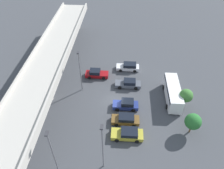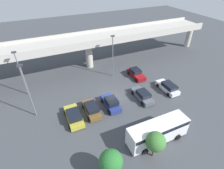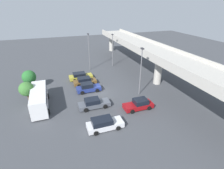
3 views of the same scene
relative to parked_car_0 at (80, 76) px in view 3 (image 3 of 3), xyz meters
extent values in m
plane|color=#424449|center=(7.20, 2.14, -0.69)|extent=(119.52, 119.52, 0.00)
cube|color=#BCB7AD|center=(7.20, 14.19, 5.31)|extent=(55.77, 6.22, 0.90)
cube|color=#BCB7AD|center=(7.20, 11.23, 6.04)|extent=(55.77, 0.30, 0.55)
cube|color=#BCB7AD|center=(7.20, 17.15, 6.04)|extent=(55.77, 0.30, 0.55)
cylinder|color=#BCB7AD|center=(-20.68, 14.19, 2.09)|extent=(1.46, 1.46, 5.55)
cylinder|color=#BCB7AD|center=(7.20, 14.19, 2.09)|extent=(1.46, 1.46, 5.55)
cube|color=gold|center=(0.00, 0.10, -0.18)|extent=(1.96, 4.84, 0.67)
cube|color=black|center=(0.00, -0.23, 0.46)|extent=(1.80, 2.51, 0.62)
cylinder|color=black|center=(-1.00, 1.59, -0.38)|extent=(0.22, 0.62, 0.62)
cylinder|color=black|center=(1.00, 1.59, -0.38)|extent=(0.22, 0.62, 0.62)
cylinder|color=black|center=(-1.00, -1.40, -0.38)|extent=(0.22, 0.62, 0.62)
cylinder|color=black|center=(1.00, -1.40, -0.38)|extent=(0.22, 0.62, 0.62)
cube|color=brown|center=(2.81, 0.40, -0.19)|extent=(1.81, 4.47, 0.68)
cube|color=black|center=(2.81, 0.25, 0.46)|extent=(1.67, 2.47, 0.61)
cylinder|color=black|center=(1.88, 1.79, -0.39)|extent=(0.22, 0.61, 0.61)
cylinder|color=black|center=(3.74, 1.79, -0.39)|extent=(0.22, 0.61, 0.61)
cylinder|color=black|center=(1.88, -0.98, -0.39)|extent=(0.22, 0.61, 0.61)
cylinder|color=black|center=(3.74, -0.98, -0.39)|extent=(0.22, 0.61, 0.61)
cube|color=navy|center=(6.03, 0.45, -0.14)|extent=(1.79, 4.37, 0.71)
cube|color=black|center=(6.03, 0.12, 0.59)|extent=(1.65, 2.10, 0.75)
cylinder|color=black|center=(5.11, 1.80, -0.34)|extent=(0.22, 0.69, 0.69)
cylinder|color=black|center=(6.95, 1.80, -0.34)|extent=(0.22, 0.69, 0.69)
cylinder|color=black|center=(5.11, -0.91, -0.34)|extent=(0.22, 0.69, 0.69)
cylinder|color=black|center=(6.95, -0.91, -0.34)|extent=(0.22, 0.69, 0.69)
cube|color=#515660|center=(11.63, 0.08, -0.17)|extent=(1.78, 4.87, 0.66)
cube|color=black|center=(11.63, -0.24, 0.49)|extent=(1.64, 2.22, 0.68)
cylinder|color=black|center=(10.72, 1.59, -0.35)|extent=(0.22, 0.69, 0.69)
cylinder|color=black|center=(12.54, 1.59, -0.35)|extent=(0.22, 0.69, 0.69)
cylinder|color=black|center=(10.72, -1.43, -0.35)|extent=(0.22, 0.69, 0.69)
cylinder|color=black|center=(12.54, -1.43, -0.35)|extent=(0.22, 0.69, 0.69)
cube|color=maroon|center=(14.26, 6.34, -0.16)|extent=(1.82, 4.56, 0.69)
cube|color=black|center=(14.26, 6.70, 0.53)|extent=(1.67, 2.07, 0.70)
cylinder|color=black|center=(15.19, 4.92, -0.36)|extent=(0.22, 0.66, 0.66)
cylinder|color=black|center=(13.33, 4.92, -0.36)|extent=(0.22, 0.66, 0.66)
cylinder|color=black|center=(15.19, 7.75, -0.36)|extent=(0.22, 0.66, 0.66)
cylinder|color=black|center=(13.33, 7.75, -0.36)|extent=(0.22, 0.66, 0.66)
cube|color=silver|center=(16.99, 0.18, -0.17)|extent=(1.80, 4.72, 0.70)
cube|color=black|center=(16.99, -0.24, 0.51)|extent=(1.66, 2.61, 0.67)
cylinder|color=black|center=(16.07, 1.64, -0.39)|extent=(0.22, 0.60, 0.60)
cylinder|color=black|center=(17.92, 1.64, -0.39)|extent=(0.22, 0.60, 0.60)
cylinder|color=black|center=(16.07, -1.28, -0.39)|extent=(0.22, 0.60, 0.60)
cylinder|color=black|center=(17.92, -1.28, -0.39)|extent=(0.22, 0.60, 0.60)
cube|color=white|center=(8.76, -7.83, 0.83)|extent=(8.00, 2.23, 2.58)
cube|color=black|center=(8.76, -7.83, 1.76)|extent=(7.84, 2.27, 0.57)
cylinder|color=black|center=(6.28, -8.97, -0.26)|extent=(0.86, 0.29, 0.86)
cylinder|color=black|center=(6.28, -6.69, -0.26)|extent=(0.86, 0.29, 0.86)
cylinder|color=black|center=(11.24, -8.97, -0.26)|extent=(0.86, 0.29, 0.86)
cylinder|color=black|center=(11.24, -6.69, -0.26)|extent=(0.86, 0.29, 0.86)
cylinder|color=slate|center=(-5.80, 9.28, 3.21)|extent=(0.16, 0.16, 7.80)
cube|color=#333338|center=(-5.80, 9.28, 7.21)|extent=(0.70, 0.35, 0.20)
cylinder|color=slate|center=(10.15, 8.65, 3.38)|extent=(0.16, 0.16, 8.14)
cube|color=#333338|center=(10.15, 8.65, 7.55)|extent=(0.70, 0.35, 0.20)
cylinder|color=slate|center=(-4.97, 3.20, 3.50)|extent=(0.16, 0.16, 8.39)
cube|color=#333338|center=(-4.97, 3.20, 7.80)|extent=(0.70, 0.35, 0.20)
cylinder|color=brown|center=(1.53, -9.60, 0.02)|extent=(0.24, 0.24, 1.42)
sphere|color=#286B2D|center=(1.53, -9.60, 1.78)|extent=(2.48, 2.48, 2.48)
cylinder|color=brown|center=(6.96, -9.58, 0.12)|extent=(0.24, 0.24, 1.62)
sphere|color=#3D7533|center=(6.96, -9.58, 1.90)|extent=(2.28, 2.28, 2.28)
camera|label=1|loc=(-19.95, 1.09, 27.21)|focal=35.00mm
camera|label=2|loc=(-2.50, -18.67, 18.09)|focal=28.00mm
camera|label=3|loc=(34.44, -5.03, 14.25)|focal=28.00mm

